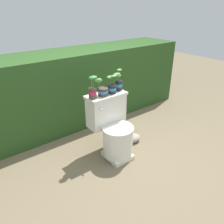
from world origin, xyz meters
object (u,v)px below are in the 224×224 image
garden_stone (134,138)px  potted_plant_left (93,90)px  potted_plant_midright (119,82)px  potted_plant_midleft (103,90)px  potted_plant_middle (112,87)px  toilet (113,128)px

garden_stone → potted_plant_left: bearing=172.8°
garden_stone → potted_plant_midright: bearing=154.0°
potted_plant_midleft → potted_plant_middle: (0.14, 0.00, 0.01)m
toilet → potted_plant_left: (-0.20, 0.11, 0.51)m
potted_plant_middle → potted_plant_midright: 0.12m
potted_plant_left → potted_plant_midright: (0.39, 0.02, 0.00)m
toilet → potted_plant_middle: (0.07, 0.12, 0.49)m
potted_plant_left → potted_plant_midleft: (0.13, 0.00, -0.03)m
toilet → potted_plant_midleft: potted_plant_midleft is taller
potted_plant_left → potted_plant_midright: 0.39m
potted_plant_midleft → potted_plant_midright: (0.26, 0.02, 0.03)m
potted_plant_middle → potted_plant_midright: potted_plant_midright is taller
toilet → potted_plant_midleft: 0.49m
potted_plant_left → potted_plant_midleft: 0.14m
potted_plant_left → garden_stone: (0.60, -0.07, -0.83)m
potted_plant_midleft → garden_stone: 0.92m
garden_stone → toilet: bearing=-174.7°
potted_plant_left → potted_plant_midleft: bearing=0.3°
toilet → potted_plant_midright: (0.19, 0.14, 0.51)m
potted_plant_left → potted_plant_midright: bearing=3.6°
potted_plant_midright → garden_stone: (0.20, -0.10, -0.83)m
potted_plant_midright → garden_stone: potted_plant_midright is taller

